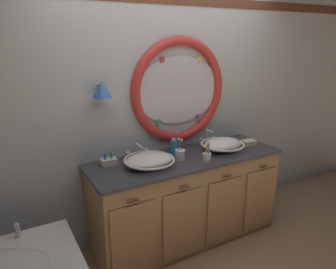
{
  "coord_description": "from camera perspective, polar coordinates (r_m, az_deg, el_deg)",
  "views": [
    {
      "loc": [
        -1.52,
        -2.14,
        1.98
      ],
      "look_at": [
        -0.16,
        0.25,
        1.14
      ],
      "focal_mm": 33.71,
      "sensor_mm": 36.0,
      "label": 1
    }
  ],
  "objects": [
    {
      "name": "folded_hand_towel",
      "position": [
        3.47,
        14.39,
        -1.45
      ],
      "size": [
        0.16,
        0.12,
        0.05
      ],
      "color": "beige",
      "rests_on": "vanity_counter"
    },
    {
      "name": "toiletry_basket",
      "position": [
        2.9,
        -10.67,
        -4.73
      ],
      "size": [
        0.14,
        0.09,
        0.11
      ],
      "color": "beige",
      "rests_on": "vanity_counter"
    },
    {
      "name": "faucet_set_left",
      "position": [
        3.03,
        -5.53,
        -3.05
      ],
      "size": [
        0.24,
        0.15,
        0.14
      ],
      "color": "silver",
      "rests_on": "vanity_counter"
    },
    {
      "name": "sink_basin_left",
      "position": [
        2.81,
        -3.41,
        -4.62
      ],
      "size": [
        0.46,
        0.46,
        0.11
      ],
      "color": "white",
      "rests_on": "vanity_counter"
    },
    {
      "name": "vanity_counter",
      "position": [
        3.23,
        3.25,
        -11.38
      ],
      "size": [
        1.92,
        0.66,
        0.89
      ],
      "color": "tan",
      "rests_on": "ground_plane"
    },
    {
      "name": "faucet_set_right",
      "position": [
        3.43,
        7.13,
        -0.62
      ],
      "size": [
        0.2,
        0.12,
        0.16
      ],
      "color": "silver",
      "rests_on": "vanity_counter"
    },
    {
      "name": "back_wall_assembly",
      "position": [
        3.19,
        -0.34,
        5.04
      ],
      "size": [
        6.4,
        0.26,
        2.6
      ],
      "color": "silver",
      "rests_on": "ground_plane"
    },
    {
      "name": "toothbrush_holder_right",
      "position": [
        2.9,
        7.04,
        -3.99
      ],
      "size": [
        0.08,
        0.08,
        0.21
      ],
      "color": "silver",
      "rests_on": "vanity_counter"
    },
    {
      "name": "toothbrush_holder_left",
      "position": [
        2.95,
        2.2,
        -3.59
      ],
      "size": [
        0.1,
        0.1,
        0.22
      ],
      "color": "white",
      "rests_on": "vanity_counter"
    },
    {
      "name": "sink_basin_right",
      "position": [
        3.23,
        9.83,
        -1.76
      ],
      "size": [
        0.44,
        0.44,
        0.13
      ],
      "color": "white",
      "rests_on": "vanity_counter"
    },
    {
      "name": "ground_plane",
      "position": [
        3.28,
        4.88,
        -20.12
      ],
      "size": [
        14.0,
        14.0,
        0.0
      ],
      "primitive_type": "plane",
      "color": "tan"
    },
    {
      "name": "soap_dispenser",
      "position": [
        3.12,
        1.1,
        -2.12
      ],
      "size": [
        0.07,
        0.07,
        0.16
      ],
      "color": "#388EBC",
      "rests_on": "vanity_counter"
    }
  ]
}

